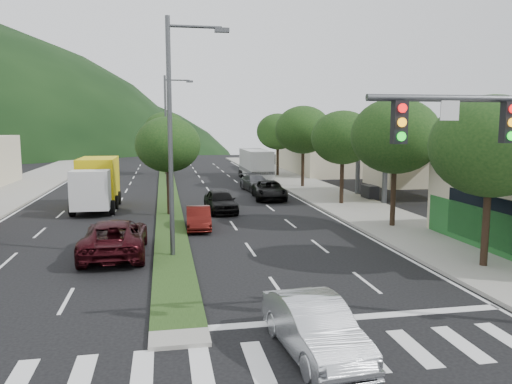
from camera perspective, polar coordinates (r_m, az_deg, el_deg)
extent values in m
plane|color=black|center=(14.27, -8.80, -15.68)|extent=(160.00, 160.00, 0.00)
cube|color=gray|center=(40.58, 7.94, -0.26)|extent=(5.00, 90.00, 0.15)
cube|color=#1B3212|center=(41.49, -10.04, -0.15)|extent=(1.60, 56.00, 0.12)
cube|color=silver|center=(12.46, -8.49, -19.29)|extent=(19.00, 2.20, 0.01)
cylinder|color=#47494C|center=(14.06, 24.04, 9.72)|extent=(6.00, 0.18, 0.18)
cube|color=black|center=(14.39, 26.89, 7.10)|extent=(0.35, 0.25, 1.05)
cube|color=black|center=(12.80, 16.06, 7.66)|extent=(0.35, 0.25, 1.05)
cube|color=silver|center=(40.07, 18.37, 6.40)|extent=(12.00, 8.00, 0.50)
cube|color=yellow|center=(40.08, 18.34, 5.90)|extent=(12.20, 8.20, 0.50)
cylinder|color=#47494C|center=(36.18, 14.53, 2.16)|extent=(0.36, 0.36, 4.60)
cylinder|color=#47494C|center=(40.22, 24.93, 2.22)|extent=(0.36, 0.36, 4.60)
cylinder|color=#47494C|center=(40.74, 11.56, 2.84)|extent=(0.36, 0.36, 4.60)
cylinder|color=#47494C|center=(44.37, 21.19, 2.86)|extent=(0.36, 0.36, 4.60)
cube|color=black|center=(38.64, 12.88, -0.07)|extent=(0.80, 1.60, 1.10)
cube|color=black|center=(42.44, 22.85, 0.21)|extent=(0.80, 1.60, 1.10)
cube|color=beige|center=(60.52, 8.59, 4.74)|extent=(10.00, 16.00, 5.20)
cylinder|color=black|center=(21.39, 24.80, -2.90)|extent=(0.28, 0.28, 3.64)
ellipsoid|color=black|center=(21.09, 25.24, 4.76)|extent=(4.60, 4.60, 3.91)
cylinder|color=black|center=(28.19, 15.42, 0.11)|extent=(0.28, 0.28, 3.81)
ellipsoid|color=black|center=(27.97, 15.64, 6.20)|extent=(4.80, 4.80, 4.08)
cylinder|color=black|center=(35.51, 9.78, 1.61)|extent=(0.28, 0.28, 3.58)
ellipsoid|color=black|center=(35.33, 9.89, 6.16)|extent=(4.40, 4.40, 3.74)
cylinder|color=black|center=(44.97, 5.37, 3.17)|extent=(0.28, 0.28, 3.92)
ellipsoid|color=black|center=(44.83, 5.42, 7.09)|extent=(5.00, 5.00, 4.25)
cylinder|color=black|center=(54.64, 2.49, 3.87)|extent=(0.28, 0.28, 3.70)
ellipsoid|color=black|center=(54.52, 2.51, 6.92)|extent=(4.60, 4.60, 3.91)
cylinder|color=black|center=(31.35, -9.92, 0.55)|extent=(0.28, 0.28, 3.36)
ellipsoid|color=black|center=(31.13, -10.03, 5.37)|extent=(4.00, 4.00, 3.40)
cylinder|color=black|center=(57.22, -10.25, 3.96)|extent=(0.28, 0.28, 3.81)
ellipsoid|color=black|center=(57.11, -10.33, 6.95)|extent=(4.80, 4.80, 4.08)
cylinder|color=#47494C|center=(21.12, -9.78, 5.85)|extent=(0.20, 0.20, 10.00)
cylinder|color=#47494C|center=(21.52, -6.99, 18.24)|extent=(2.20, 0.12, 0.12)
cube|color=#47494C|center=(21.60, -3.92, 17.97)|extent=(0.60, 0.25, 0.18)
cylinder|color=#47494C|center=(46.11, -10.25, 6.78)|extent=(0.20, 0.20, 10.00)
cylinder|color=#47494C|center=(46.30, -8.99, 12.52)|extent=(2.20, 0.12, 0.12)
cube|color=#47494C|center=(46.34, -7.60, 12.41)|extent=(0.60, 0.25, 0.18)
imported|color=#BABDC3|center=(12.79, 6.74, -15.11)|extent=(1.87, 4.36, 1.40)
imported|color=black|center=(22.55, -15.83, -5.02)|extent=(2.66, 5.72, 1.59)
imported|color=black|center=(32.38, -4.09, -1.03)|extent=(2.08, 4.45, 1.47)
imported|color=#45464A|center=(42.81, -0.02, 1.05)|extent=(2.49, 4.90, 1.36)
imported|color=#410D0A|center=(27.33, -6.60, -2.97)|extent=(1.42, 3.72, 1.21)
imported|color=black|center=(37.96, 1.52, 0.22)|extent=(2.74, 5.20, 1.40)
cube|color=silver|center=(32.15, -18.41, 0.21)|extent=(2.29, 1.69, 2.40)
cube|color=#D0B70A|center=(35.94, -17.55, 1.16)|extent=(2.43, 4.40, 3.24)
cube|color=black|center=(35.28, -17.63, -1.09)|extent=(2.13, 6.07, 0.31)
cylinder|color=black|center=(32.60, -16.12, -1.73)|extent=(0.32, 0.94, 0.94)
cylinder|color=black|center=(32.94, -20.28, -1.81)|extent=(0.32, 0.94, 0.94)
cylinder|color=black|center=(34.83, -15.74, -1.13)|extent=(0.32, 0.94, 0.94)
cylinder|color=black|center=(35.16, -19.64, -1.21)|extent=(0.32, 0.94, 0.94)
cylinder|color=black|center=(36.87, -15.44, -0.64)|extent=(0.32, 0.94, 0.94)
cylinder|color=black|center=(37.17, -19.12, -0.72)|extent=(0.32, 0.94, 0.94)
cube|color=#BCBCBC|center=(51.10, -0.03, 3.33)|extent=(2.33, 8.08, 2.69)
cube|color=slate|center=(51.15, -0.03, 2.58)|extent=(2.39, 8.08, 0.31)
cylinder|color=black|center=(54.21, -1.78, 2.15)|extent=(0.32, 0.81, 0.81)
cylinder|color=black|center=(54.57, 0.54, 2.19)|extent=(0.32, 0.81, 0.81)
cylinder|color=black|center=(53.26, -1.64, 2.06)|extent=(0.32, 0.81, 0.81)
cylinder|color=black|center=(53.62, 0.73, 2.10)|extent=(0.32, 0.81, 0.81)
cylinder|color=black|center=(48.19, -0.75, 1.46)|extent=(0.32, 0.81, 0.81)
cylinder|color=black|center=(48.59, 1.86, 1.51)|extent=(0.32, 0.81, 0.81)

